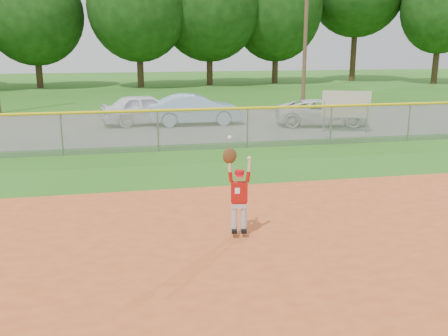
# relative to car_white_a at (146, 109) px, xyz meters

# --- Properties ---
(ground) EXTENTS (120.00, 120.00, 0.00)m
(ground) POSITION_rel_car_white_a_xyz_m (0.09, -16.20, -0.76)
(ground) COLOR #276216
(ground) RESTS_ON ground
(parking_strip) EXTENTS (44.00, 10.00, 0.03)m
(parking_strip) POSITION_rel_car_white_a_xyz_m (0.09, -0.20, -0.74)
(parking_strip) COLOR slate
(parking_strip) RESTS_ON ground
(car_white_a) EXTENTS (4.51, 2.48, 1.45)m
(car_white_a) POSITION_rel_car_white_a_xyz_m (0.00, 0.00, 0.00)
(car_white_a) COLOR white
(car_white_a) RESTS_ON parking_strip
(car_blue) EXTENTS (4.37, 1.53, 1.44)m
(car_blue) POSITION_rel_car_white_a_xyz_m (2.29, -0.53, -0.01)
(car_blue) COLOR #8EB5D4
(car_blue) RESTS_ON parking_strip
(car_white_b) EXTENTS (4.70, 2.84, 1.22)m
(car_white_b) POSITION_rel_car_white_a_xyz_m (8.14, -1.97, -0.12)
(car_white_b) COLOR white
(car_white_b) RESTS_ON parking_strip
(sponsor_sign) EXTENTS (1.94, 0.81, 1.83)m
(sponsor_sign) POSITION_rel_car_white_a_xyz_m (8.39, -4.00, 0.45)
(sponsor_sign) COLOR gray
(sponsor_sign) RESTS_ON ground
(outfield_fence) EXTENTS (40.06, 0.10, 1.55)m
(outfield_fence) POSITION_rel_car_white_a_xyz_m (0.09, -6.20, 0.13)
(outfield_fence) COLOR gray
(outfield_fence) RESTS_ON ground
(power_lines) EXTENTS (19.40, 0.24, 9.00)m
(power_lines) POSITION_rel_car_white_a_xyz_m (1.09, 5.80, 3.92)
(power_lines) COLOR #4C3823
(power_lines) RESTS_ON ground
(ballplayer) EXTENTS (0.58, 0.28, 1.98)m
(ballplayer) POSITION_rel_car_white_a_xyz_m (1.03, -14.83, 0.25)
(ballplayer) COLOR silver
(ballplayer) RESTS_ON ground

